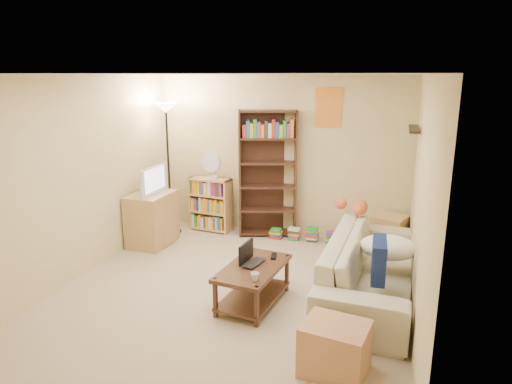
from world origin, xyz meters
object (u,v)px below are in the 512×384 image
(short_bookshelf, at_px, (211,205))
(coffee_table, at_px, (253,279))
(sofa, at_px, (371,268))
(tabby_cat, at_px, (357,207))
(end_cabinet, at_px, (335,348))
(tv_stand, at_px, (152,219))
(floor_lamp, at_px, (167,130))
(desk_fan, at_px, (211,165))
(mug, at_px, (255,277))
(laptop, at_px, (258,264))
(side_table, at_px, (389,232))
(tall_bookshelf, at_px, (268,171))
(television, at_px, (150,180))

(short_bookshelf, bearing_deg, coffee_table, -50.60)
(sofa, relative_size, tabby_cat, 4.42)
(end_cabinet, bearing_deg, tv_stand, 143.22)
(short_bookshelf, bearing_deg, floor_lamp, -145.12)
(desk_fan, bearing_deg, mug, -58.69)
(tabby_cat, xyz_separation_m, laptop, (-0.92, -1.46, -0.33))
(desk_fan, bearing_deg, floor_lamp, -156.65)
(sofa, height_order, side_table, sofa)
(desk_fan, bearing_deg, end_cabinet, -52.02)
(short_bookshelf, distance_m, end_cabinet, 3.99)
(tabby_cat, relative_size, floor_lamp, 0.26)
(desk_fan, xyz_separation_m, floor_lamp, (-0.61, -0.26, 0.55))
(laptop, relative_size, mug, 3.06)
(tabby_cat, distance_m, mug, 2.05)
(coffee_table, relative_size, side_table, 2.06)
(desk_fan, bearing_deg, laptop, -55.83)
(mug, height_order, tv_stand, tv_stand)
(tv_stand, relative_size, floor_lamp, 0.38)
(sofa, bearing_deg, floor_lamp, 70.80)
(laptop, bearing_deg, tall_bookshelf, 25.20)
(tabby_cat, bearing_deg, side_table, 55.94)
(desk_fan, xyz_separation_m, side_table, (2.78, 0.03, -0.85))
(sofa, distance_m, tv_stand, 3.34)
(tabby_cat, distance_m, floor_lamp, 3.10)
(tall_bookshelf, relative_size, end_cabinet, 3.65)
(tabby_cat, bearing_deg, floor_lamp, 173.13)
(coffee_table, height_order, end_cabinet, end_cabinet)
(laptop, relative_size, desk_fan, 0.83)
(short_bookshelf, distance_m, side_table, 2.83)
(television, distance_m, tall_bookshelf, 1.79)
(mug, bearing_deg, desk_fan, 121.31)
(short_bookshelf, height_order, side_table, short_bookshelf)
(coffee_table, distance_m, tv_stand, 2.41)
(mug, bearing_deg, coffee_table, 110.67)
(end_cabinet, bearing_deg, floor_lamp, 136.96)
(mug, bearing_deg, floor_lamp, 133.84)
(sofa, height_order, coffee_table, sofa)
(tabby_cat, bearing_deg, short_bookshelf, 164.46)
(end_cabinet, bearing_deg, mug, 145.61)
(short_bookshelf, xyz_separation_m, end_cabinet, (2.46, -3.13, -0.21))
(laptop, bearing_deg, mug, -155.62)
(television, bearing_deg, laptop, -120.68)
(laptop, xyz_separation_m, tall_bookshelf, (-0.52, 2.19, 0.59))
(coffee_table, bearing_deg, mug, -62.64)
(floor_lamp, bearing_deg, tv_stand, -93.27)
(sofa, xyz_separation_m, short_bookshelf, (-2.65, 1.60, 0.09))
(mug, height_order, floor_lamp, floor_lamp)
(sofa, height_order, floor_lamp, floor_lamp)
(laptop, distance_m, television, 2.48)
(tall_bookshelf, bearing_deg, desk_fan, 169.34)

